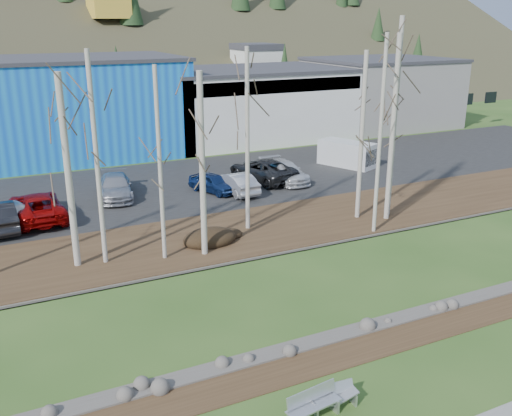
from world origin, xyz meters
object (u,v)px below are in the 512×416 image
bench_intact (313,404)px  car_3 (115,187)px  bench_damaged (332,397)px  van_white (349,154)px  car_0 (10,213)px  car_5 (236,183)px  car_2 (37,207)px  car_6 (263,170)px  car_4 (213,183)px  car_7 (284,172)px

bench_intact → car_3: (-0.24, 24.23, 0.43)m
bench_damaged → van_white: size_ratio=0.33×
car_0 → car_5: size_ratio=1.03×
car_2 → car_5: 12.60m
bench_damaged → van_white: van_white is taller
car_0 → bench_damaged: bearing=92.6°
car_2 → van_white: 23.86m
car_0 → car_6: car_6 is taller
car_0 → car_6: 17.26m
car_4 → bench_damaged: bearing=-124.9°
bench_intact → car_3: 24.24m
bench_damaged → car_6: car_6 is taller
car_6 → van_white: (8.09, 0.83, 0.18)m
bench_damaged → car_6: size_ratio=0.28×
car_2 → car_6: (15.61, 1.87, -0.00)m
bench_damaged → car_5: size_ratio=0.38×
car_0 → car_7: bearing=167.2°
car_2 → car_6: size_ratio=1.00×
car_0 → van_white: (25.21, 3.06, 0.22)m
car_5 → car_6: size_ratio=0.74×
car_3 → car_7: 11.92m
car_3 → car_5: size_ratio=1.18×
car_4 → car_5: (1.31, -0.88, 0.06)m
car_7 → car_6: bearing=145.6°
bench_intact → car_0: car_0 is taller
car_2 → car_5: bearing=177.3°
car_5 → car_4: bearing=-37.1°
van_white → car_0: bearing=164.0°
car_0 → car_2: 1.54m
car_0 → van_white: 25.39m
car_2 → car_5: (12.60, -0.16, -0.10)m
car_2 → car_7: size_ratio=1.16×
car_6 → car_7: 1.58m
car_2 → van_white: bearing=-175.5°
car_3 → car_0: bearing=-146.7°
car_2 → bench_intact: bearing=101.7°
car_7 → bench_intact: bearing=-117.3°
car_3 → van_white: van_white is taller
car_0 → car_7: (18.42, 1.35, -0.03)m
car_5 → van_white: bearing=-168.7°
bench_damaged → car_6: (9.50, 23.57, 0.59)m
car_6 → car_7: bearing=134.4°
bench_damaged → car_7: car_7 is taller
car_4 → car_7: bearing=-19.1°
car_0 → car_4: 12.84m
car_5 → van_white: size_ratio=0.88×
car_5 → car_6: car_6 is taller
bench_intact → car_0: bearing=100.1°
car_6 → car_7: car_6 is taller
car_3 → car_7: bearing=3.9°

